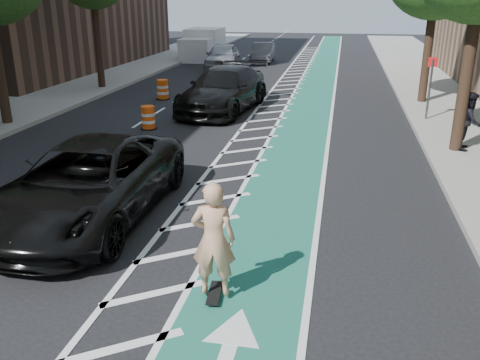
% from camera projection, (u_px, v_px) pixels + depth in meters
% --- Properties ---
extents(ground, '(120.00, 120.00, 0.00)m').
position_uv_depth(ground, '(107.00, 247.00, 9.96)').
color(ground, black).
rests_on(ground, ground).
extents(bike_lane, '(2.00, 90.00, 0.01)m').
position_uv_depth(bike_lane, '(302.00, 129.00, 18.62)').
color(bike_lane, '#1B5E51').
rests_on(bike_lane, ground).
extents(buffer_strip, '(1.40, 90.00, 0.01)m').
position_uv_depth(buffer_strip, '(262.00, 127.00, 18.90)').
color(buffer_strip, silver).
rests_on(buffer_strip, ground).
extents(curb_right, '(0.12, 90.00, 0.16)m').
position_uv_depth(curb_right, '(417.00, 133.00, 17.86)').
color(curb_right, gray).
rests_on(curb_right, ground).
extents(curb_left, '(0.12, 90.00, 0.16)m').
position_uv_depth(curb_left, '(52.00, 115.00, 20.43)').
color(curb_left, gray).
rests_on(curb_left, ground).
extents(sign_post, '(0.35, 0.08, 2.47)m').
position_uv_depth(sign_post, '(430.00, 88.00, 19.17)').
color(sign_post, '#4C4C4C').
rests_on(sign_post, ground).
extents(skateboard, '(0.27, 0.72, 0.09)m').
position_uv_depth(skateboard, '(215.00, 293.00, 8.29)').
color(skateboard, black).
rests_on(skateboard, ground).
extents(skateboarder, '(0.74, 0.53, 1.92)m').
position_uv_depth(skateboarder, '(213.00, 239.00, 7.95)').
color(skateboarder, tan).
rests_on(skateboarder, skateboard).
extents(suv_near, '(2.79, 6.01, 1.67)m').
position_uv_depth(suv_near, '(89.00, 182.00, 11.00)').
color(suv_near, black).
rests_on(suv_near, ground).
extents(suv_far, '(3.28, 6.41, 1.78)m').
position_uv_depth(suv_far, '(224.00, 89.00, 21.42)').
color(suv_far, black).
rests_on(suv_far, ground).
extents(car_silver, '(2.47, 5.11, 1.68)m').
position_uv_depth(car_silver, '(223.00, 56.00, 33.33)').
color(car_silver, '#9D9EA2').
rests_on(car_silver, ground).
extents(car_grey, '(1.65, 4.23, 1.37)m').
position_uv_depth(car_grey, '(263.00, 52.00, 36.96)').
color(car_grey, '#515155').
rests_on(car_grey, ground).
extents(pedestrian, '(0.86, 1.00, 1.76)m').
position_uv_depth(pedestrian, '(469.00, 121.00, 15.48)').
color(pedestrian, black).
rests_on(pedestrian, sidewalk_right).
extents(box_truck, '(2.45, 5.35, 2.23)m').
position_uv_depth(box_truck, '(203.00, 45.00, 38.57)').
color(box_truck, white).
rests_on(box_truck, ground).
extents(barrel_a, '(0.62, 0.62, 0.85)m').
position_uv_depth(barrel_a, '(148.00, 118.00, 18.58)').
color(barrel_a, '#FF510D').
rests_on(barrel_a, ground).
extents(barrel_b, '(0.69, 0.69, 0.93)m').
position_uv_depth(barrel_b, '(204.00, 93.00, 23.03)').
color(barrel_b, '#EA570C').
rests_on(barrel_b, ground).
extents(barrel_c, '(0.67, 0.67, 0.91)m').
position_uv_depth(barrel_c, '(163.00, 90.00, 23.89)').
color(barrel_c, '#F5540C').
rests_on(barrel_c, ground).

